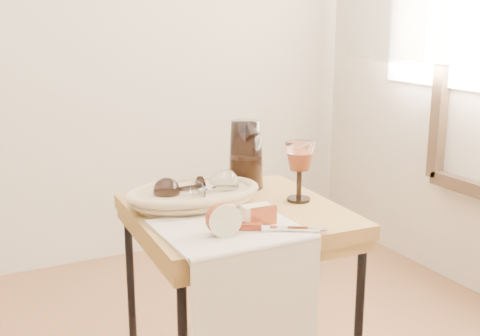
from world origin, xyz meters
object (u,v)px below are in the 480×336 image
goblet_lying_b (213,187)px  side_table (237,325)px  bread_basket (194,197)px  table_knife (269,226)px  pitcher (246,155)px  tea_towel (229,229)px  goblet_lying_a (182,189)px  apple_half (223,218)px  wine_goblet (299,171)px

goblet_lying_b → side_table: bearing=-74.1°
side_table → bread_basket: size_ratio=2.08×
side_table → table_knife: (-0.01, -0.20, 0.37)m
goblet_lying_b → pitcher: (0.17, 0.12, 0.05)m
side_table → table_knife: table_knife is taller
side_table → tea_towel: tea_towel is taller
goblet_lying_a → bread_basket: bearing=149.5°
tea_towel → table_knife: size_ratio=1.32×
goblet_lying_b → apple_half: size_ratio=1.57×
pitcher → apple_half: pitcher is taller
bread_basket → wine_goblet: bearing=-17.7°
goblet_lying_a → wine_goblet: size_ratio=0.70×
side_table → pitcher: (0.12, 0.18, 0.46)m
apple_half → goblet_lying_a: bearing=96.7°
tea_towel → goblet_lying_a: bearing=97.0°
wine_goblet → goblet_lying_b: bearing=162.9°
tea_towel → bread_basket: bearing=89.7°
apple_half → goblet_lying_b: bearing=78.1°
goblet_lying_a → table_knife: 0.32m
wine_goblet → apple_half: bearing=-152.4°
wine_goblet → bread_basket: bearing=162.0°
pitcher → goblet_lying_b: bearing=-158.9°
bread_basket → goblet_lying_a: size_ratio=2.79×
side_table → tea_towel: size_ratio=2.10×
goblet_lying_b → table_knife: size_ratio=0.54×
side_table → apple_half: 0.46m
side_table → goblet_lying_b: size_ratio=5.13×
side_table → apple_half: bearing=-125.1°
tea_towel → wine_goblet: bearing=23.9°
goblet_lying_b → pitcher: bearing=14.9°
side_table → pitcher: pitcher is taller
tea_towel → goblet_lying_a: goblet_lying_a is taller
wine_goblet → tea_towel: bearing=-155.6°
bread_basket → apple_half: (-0.03, -0.26, 0.02)m
side_table → goblet_lying_b: goblet_lying_b is taller
pitcher → table_knife: (-0.13, -0.38, -0.09)m
goblet_lying_a → wine_goblet: (0.32, -0.11, 0.04)m
wine_goblet → table_knife: 0.29m
goblet_lying_a → apple_half: size_ratio=1.39×
goblet_lying_a → goblet_lying_b: size_ratio=0.89×
pitcher → apple_half: bearing=-139.7°
tea_towel → apple_half: (-0.03, -0.04, 0.04)m
goblet_lying_a → table_knife: bearing=106.9°
tea_towel → wine_goblet: wine_goblet is taller
bread_basket → goblet_lying_b: size_ratio=2.47×
bread_basket → goblet_lying_b: (0.05, -0.02, 0.03)m
goblet_lying_b → apple_half: goblet_lying_b is taller
pitcher → bread_basket: bearing=-170.0°
pitcher → table_knife: bearing=-124.2°
tea_towel → bread_basket: 0.22m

